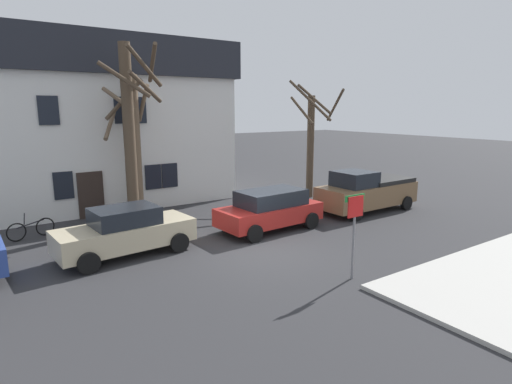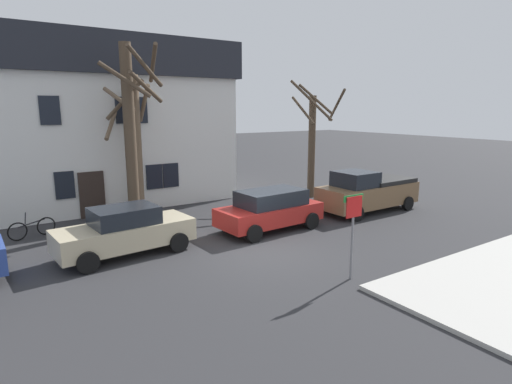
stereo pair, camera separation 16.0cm
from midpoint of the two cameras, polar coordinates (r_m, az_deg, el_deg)
ground_plane at (r=14.40m, az=0.45°, el=-8.42°), size 120.00×120.00×0.00m
building_main at (r=23.47m, az=-22.15°, el=8.92°), size 13.92×7.49×8.25m
tree_bare_near at (r=18.07m, az=-17.06°, el=8.45°), size 2.68×2.39×7.48m
tree_bare_mid at (r=19.45m, az=-16.65°, el=6.39°), size 2.09×2.64×6.32m
tree_bare_far at (r=22.98m, az=7.44°, el=7.15°), size 3.45×2.54×6.32m
car_beige_sedan at (r=14.68m, az=-17.76°, el=-5.17°), size 4.63×2.25×1.66m
car_red_wagon at (r=16.89m, az=1.66°, el=-2.37°), size 4.44×2.27×1.65m
pickup_truck_brown at (r=20.59m, az=14.71°, el=0.09°), size 5.28×2.19×2.02m
street_sign_pole at (r=12.12m, az=13.01°, el=-3.80°), size 0.76×0.07×2.51m
bicycle_leaning at (r=18.09m, az=-28.71°, el=-4.48°), size 1.71×0.48×1.03m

